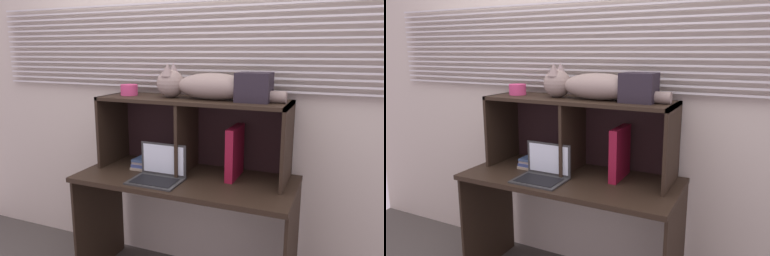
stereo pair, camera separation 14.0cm
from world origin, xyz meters
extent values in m
cube|color=beige|center=(0.00, 0.55, 1.25)|extent=(4.40, 0.04, 2.50)
cube|color=silver|center=(0.00, 0.50, 1.29)|extent=(3.38, 0.02, 0.01)
cube|color=silver|center=(0.00, 0.50, 1.33)|extent=(3.38, 0.02, 0.01)
cube|color=silver|center=(0.00, 0.50, 1.37)|extent=(3.38, 0.02, 0.01)
cube|color=silver|center=(0.00, 0.50, 1.41)|extent=(3.38, 0.02, 0.01)
cube|color=silver|center=(0.00, 0.50, 1.45)|extent=(3.38, 0.02, 0.01)
cube|color=silver|center=(0.00, 0.50, 1.49)|extent=(3.38, 0.02, 0.01)
cube|color=silver|center=(0.00, 0.50, 1.53)|extent=(3.38, 0.02, 0.01)
cube|color=silver|center=(0.00, 0.50, 1.57)|extent=(3.38, 0.02, 0.01)
cube|color=silver|center=(0.00, 0.50, 1.61)|extent=(3.38, 0.02, 0.01)
cube|color=silver|center=(0.00, 0.50, 1.65)|extent=(3.38, 0.02, 0.01)
cube|color=silver|center=(0.00, 0.50, 1.69)|extent=(3.38, 0.02, 0.01)
cube|color=silver|center=(0.00, 0.50, 1.73)|extent=(3.38, 0.02, 0.01)
cube|color=silver|center=(0.00, 0.50, 1.77)|extent=(3.38, 0.02, 0.01)
cube|color=silver|center=(0.00, 0.50, 1.81)|extent=(3.38, 0.02, 0.01)
cube|color=silver|center=(0.00, 0.50, 1.85)|extent=(3.38, 0.02, 0.01)
cube|color=black|center=(0.00, 0.21, 0.76)|extent=(1.34, 0.60, 0.03)
cube|color=black|center=(-0.66, 0.21, 0.37)|extent=(0.02, 0.54, 0.74)
cube|color=black|center=(0.00, 0.32, 1.24)|extent=(1.20, 0.36, 0.02)
cube|color=black|center=(-0.59, 0.32, 1.01)|extent=(0.02, 0.36, 0.47)
cube|color=black|center=(0.59, 0.32, 1.01)|extent=(0.02, 0.36, 0.47)
cube|color=black|center=(-0.03, 0.32, 1.00)|extent=(0.02, 0.35, 0.45)
cube|color=black|center=(0.00, 0.50, 1.01)|extent=(1.20, 0.01, 0.47)
ellipsoid|color=gray|center=(0.14, 0.32, 1.33)|extent=(0.46, 0.20, 0.16)
sphere|color=gray|center=(-0.15, 0.32, 1.33)|extent=(0.17, 0.17, 0.17)
cone|color=gray|center=(-0.15, 0.27, 1.42)|extent=(0.08, 0.08, 0.08)
cone|color=gray|center=(-0.15, 0.36, 1.42)|extent=(0.08, 0.08, 0.08)
cylinder|color=gray|center=(0.45, 0.32, 1.28)|extent=(0.24, 0.07, 0.07)
cube|color=#313131|center=(-0.13, 0.05, 0.78)|extent=(0.30, 0.22, 0.01)
cube|color=#313131|center=(-0.13, 0.16, 0.88)|extent=(0.30, 0.01, 0.20)
cube|color=white|center=(-0.13, 0.16, 0.88)|extent=(0.27, 0.00, 0.18)
cube|color=black|center=(-0.13, 0.04, 0.78)|extent=(0.26, 0.16, 0.00)
cube|color=maroon|center=(0.28, 0.32, 0.93)|extent=(0.05, 0.25, 0.32)
cube|color=tan|center=(-0.31, 0.31, 0.78)|extent=(0.15, 0.25, 0.02)
cube|color=#39487F|center=(-0.31, 0.32, 0.80)|extent=(0.15, 0.25, 0.02)
cube|color=gray|center=(-0.30, 0.32, 0.82)|extent=(0.15, 0.25, 0.02)
cube|color=#3C517A|center=(-0.30, 0.32, 0.83)|extent=(0.15, 0.25, 0.01)
cylinder|color=#D33F75|center=(-0.45, 0.32, 1.28)|extent=(0.11, 0.11, 0.07)
cube|color=black|center=(0.39, 0.32, 1.33)|extent=(0.19, 0.17, 0.17)
camera|label=1|loc=(0.87, -1.77, 1.53)|focal=34.36mm
camera|label=2|loc=(1.00, -1.71, 1.53)|focal=34.36mm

